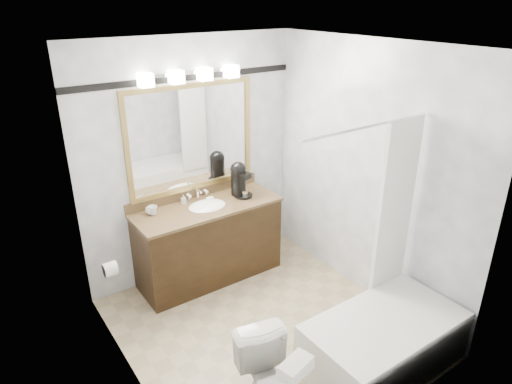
# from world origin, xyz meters

# --- Properties ---
(room) EXTENTS (2.42, 2.62, 2.52)m
(room) POSITION_xyz_m (0.00, 0.00, 1.25)
(room) COLOR tan
(room) RESTS_ON ground
(vanity) EXTENTS (1.53, 0.58, 0.97)m
(vanity) POSITION_xyz_m (0.00, 1.02, 0.44)
(vanity) COLOR black
(vanity) RESTS_ON ground
(mirror) EXTENTS (1.40, 0.04, 1.10)m
(mirror) POSITION_xyz_m (0.00, 1.28, 1.50)
(mirror) COLOR tan
(mirror) RESTS_ON room
(vanity_light_bar) EXTENTS (1.02, 0.14, 0.12)m
(vanity_light_bar) POSITION_xyz_m (0.00, 1.23, 2.13)
(vanity_light_bar) COLOR silver
(vanity_light_bar) RESTS_ON room
(accent_stripe) EXTENTS (2.40, 0.01, 0.06)m
(accent_stripe) POSITION_xyz_m (0.00, 1.29, 2.10)
(accent_stripe) COLOR black
(accent_stripe) RESTS_ON room
(bathtub) EXTENTS (1.30, 0.75, 1.96)m
(bathtub) POSITION_xyz_m (0.55, -0.90, 0.28)
(bathtub) COLOR white
(bathtub) RESTS_ON ground
(tp_roll) EXTENTS (0.11, 0.12, 0.12)m
(tp_roll) POSITION_xyz_m (-1.14, 0.66, 0.70)
(tp_roll) COLOR white
(tp_roll) RESTS_ON room
(tissue_box) EXTENTS (0.25, 0.18, 0.09)m
(tissue_box) POSITION_xyz_m (-0.58, -1.12, 0.74)
(tissue_box) COLOR white
(tissue_box) RESTS_ON toilet
(coffee_maker) EXTENTS (0.20, 0.24, 0.38)m
(coffee_maker) POSITION_xyz_m (0.41, 1.05, 1.04)
(coffee_maker) COLOR black
(coffee_maker) RESTS_ON vanity
(cup_left) EXTENTS (0.11, 0.11, 0.07)m
(cup_left) POSITION_xyz_m (-0.55, 1.17, 0.89)
(cup_left) COLOR white
(cup_left) RESTS_ON vanity
(cup_right) EXTENTS (0.10, 0.10, 0.09)m
(cup_right) POSITION_xyz_m (-0.53, 1.15, 0.89)
(cup_right) COLOR white
(cup_right) RESTS_ON vanity
(soap_bottle_a) EXTENTS (0.04, 0.05, 0.09)m
(soap_bottle_a) POSITION_xyz_m (-0.17, 1.20, 0.90)
(soap_bottle_a) COLOR white
(soap_bottle_a) RESTS_ON vanity
(soap_bar) EXTENTS (0.08, 0.05, 0.02)m
(soap_bar) POSITION_xyz_m (0.10, 1.13, 0.86)
(soap_bar) COLOR #EBEDC3
(soap_bar) RESTS_ON vanity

